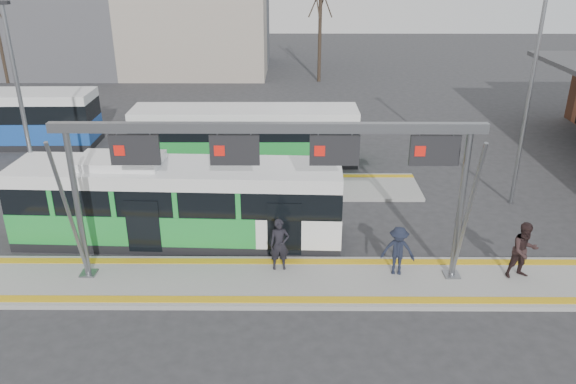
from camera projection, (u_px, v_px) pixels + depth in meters
name	position (u px, v px, depth m)	size (l,w,h in m)	color
ground	(285.00, 284.00, 18.31)	(120.00, 120.00, 0.00)	#2D2D30
platform_main	(285.00, 282.00, 18.28)	(22.00, 3.00, 0.15)	gray
platform_second	(199.00, 186.00, 25.65)	(20.00, 3.00, 0.15)	gray
tactile_main	(285.00, 279.00, 18.25)	(22.00, 2.65, 0.02)	gold
tactile_second	(203.00, 175.00, 26.67)	(20.00, 0.35, 0.02)	gold
gantry	(273.00, 157.00, 16.84)	(13.00, 1.68, 5.20)	slate
hero_bus	(177.00, 203.00, 20.54)	(11.94, 2.96, 3.26)	black
bg_bus_green	(245.00, 135.00, 28.38)	(11.26, 2.46, 2.81)	black
passenger_a	(280.00, 245.00, 18.56)	(0.66, 0.43, 1.81)	black
passenger_b	(524.00, 251.00, 18.05)	(0.94, 0.73, 1.94)	black
passenger_c	(398.00, 251.00, 18.29)	(1.09, 0.63, 1.69)	black
tree_left	(230.00, 6.00, 46.29)	(1.40, 1.40, 7.60)	#382B21
lamp_west	(23.00, 114.00, 20.69)	(0.50, 0.25, 8.43)	slate
lamp_east	(529.00, 99.00, 22.31)	(0.50, 0.25, 8.64)	slate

